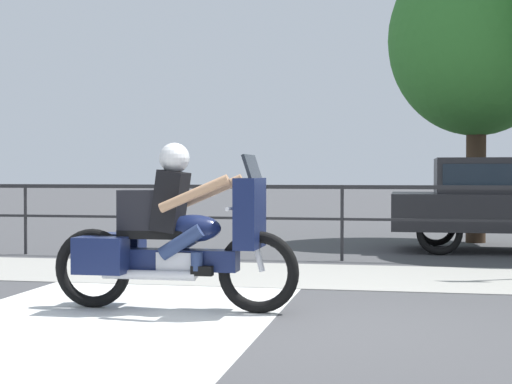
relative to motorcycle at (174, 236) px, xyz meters
name	(u,v)px	position (x,y,z in m)	size (l,w,h in m)	color
ground_plane	(293,328)	(1.23, -0.63, -0.71)	(120.00, 120.00, 0.00)	#424244
sidewalk_band	(331,276)	(1.23, 2.77, -0.70)	(44.00, 2.40, 0.01)	#99968E
crosswalk_band	(94,325)	(-0.47, -0.83, -0.71)	(2.95, 6.00, 0.01)	silver
fence_railing	(342,201)	(1.23, 4.55, 0.18)	(36.00, 0.05, 1.13)	#232326
motorcycle	(174,236)	(0.00, 0.00, 0.00)	(2.41, 0.76, 1.60)	black
parked_car	(508,198)	(3.85, 6.47, 0.19)	(4.01, 1.78, 1.56)	#232326
tree_behind_sign	(477,40)	(3.47, 8.15, 3.11)	(3.31, 3.31, 5.66)	#473323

